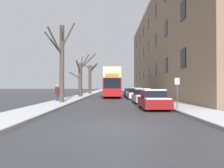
% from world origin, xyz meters
% --- Properties ---
extents(ground_plane, '(320.00, 320.00, 0.00)m').
position_xyz_m(ground_plane, '(0.00, 0.00, 0.00)').
color(ground_plane, '#424247').
extents(sidewalk_left, '(2.54, 130.00, 0.16)m').
position_xyz_m(sidewalk_left, '(-5.17, 53.00, 0.08)').
color(sidewalk_left, gray).
rests_on(sidewalk_left, ground).
extents(sidewalk_right, '(2.54, 130.00, 0.16)m').
position_xyz_m(sidewalk_right, '(5.17, 53.00, 0.08)').
color(sidewalk_right, gray).
rests_on(sidewalk_right, ground).
extents(terrace_facade_right, '(9.10, 51.48, 16.69)m').
position_xyz_m(terrace_facade_right, '(10.94, 30.81, 8.35)').
color(terrace_facade_right, '#8C7056').
rests_on(terrace_facade_right, ground).
extents(bare_tree_left_0, '(2.74, 2.46, 7.58)m').
position_xyz_m(bare_tree_left_0, '(-4.90, 11.81, 4.02)').
color(bare_tree_left_0, '#4C4238').
rests_on(bare_tree_left_0, ground).
extents(bare_tree_left_1, '(4.05, 4.50, 6.72)m').
position_xyz_m(bare_tree_left_1, '(-4.82, 23.90, 3.14)').
color(bare_tree_left_1, '#4C4238').
rests_on(bare_tree_left_1, ground).
extents(bare_tree_left_2, '(3.30, 2.62, 6.72)m').
position_xyz_m(bare_tree_left_2, '(-4.81, 37.80, 3.57)').
color(bare_tree_left_2, '#4C4238').
rests_on(bare_tree_left_2, ground).
extents(double_decker_bus, '(2.52, 11.31, 4.31)m').
position_xyz_m(double_decker_bus, '(-0.14, 25.32, 2.44)').
color(double_decker_bus, red).
rests_on(double_decker_bus, ground).
extents(parked_car_0, '(1.80, 4.04, 1.43)m').
position_xyz_m(parked_car_0, '(2.83, 7.06, 0.66)').
color(parked_car_0, maroon).
rests_on(parked_car_0, ground).
extents(parked_car_1, '(1.70, 4.52, 1.45)m').
position_xyz_m(parked_car_1, '(2.83, 13.05, 0.66)').
color(parked_car_1, '#9EA3AD').
rests_on(parked_car_1, ground).
extents(parked_car_2, '(1.84, 4.13, 1.49)m').
position_xyz_m(parked_car_2, '(2.83, 19.57, 0.68)').
color(parked_car_2, silver).
rests_on(parked_car_2, ground).
extents(parked_car_3, '(1.81, 4.50, 1.46)m').
position_xyz_m(parked_car_3, '(2.83, 25.08, 0.67)').
color(parked_car_3, '#9EA3AD').
rests_on(parked_car_3, ground).
extents(parked_car_4, '(1.73, 4.08, 1.36)m').
position_xyz_m(parked_car_4, '(2.83, 30.18, 0.63)').
color(parked_car_4, '#9EA3AD').
rests_on(parked_car_4, ground).
extents(pedestrian_left_sidewalk, '(0.40, 0.40, 1.83)m').
position_xyz_m(pedestrian_left_sidewalk, '(-5.79, 13.72, 1.00)').
color(pedestrian_left_sidewalk, navy).
rests_on(pedestrian_left_sidewalk, ground).
extents(street_sign_post, '(0.32, 0.07, 2.23)m').
position_xyz_m(street_sign_post, '(4.20, 5.93, 1.29)').
color(street_sign_post, '#4C4F54').
rests_on(street_sign_post, ground).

